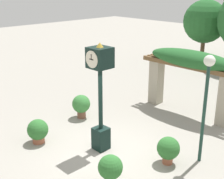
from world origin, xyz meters
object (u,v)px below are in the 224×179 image
object	(u,v)px
potted_plant_near_left	(168,149)
potted_plant_far_right	(38,130)
potted_plant_far_left	(81,105)
potted_plant_near_right	(110,168)
lamp_post	(207,88)
pedestal_clock	(100,89)

from	to	relation	value
potted_plant_near_left	potted_plant_far_right	world-z (taller)	potted_plant_near_left
potted_plant_far_left	potted_plant_far_right	world-z (taller)	potted_plant_far_left
potted_plant_near_left	potted_plant_far_left	world-z (taller)	potted_plant_far_left
potted_plant_far_right	potted_plant_near_right	bearing A→B (deg)	1.83
potted_plant_near_right	potted_plant_near_left	bearing A→B (deg)	78.19
potted_plant_near_left	potted_plant_near_right	distance (m)	2.03
lamp_post	potted_plant_near_right	bearing A→B (deg)	-109.71
pedestal_clock	potted_plant_far_left	size ratio (longest dim) A/B	3.67
potted_plant_near_left	potted_plant_near_right	size ratio (longest dim) A/B	0.95
pedestal_clock	potted_plant_near_left	size ratio (longest dim) A/B	4.11
potted_plant_near_right	potted_plant_far_left	distance (m)	4.59
potted_plant_far_left	potted_plant_far_right	distance (m)	2.42
potted_plant_far_left	potted_plant_far_right	size ratio (longest dim) A/B	1.15
potted_plant_near_left	potted_plant_far_right	bearing A→B (deg)	-151.33
pedestal_clock	potted_plant_far_right	size ratio (longest dim) A/B	4.21
potted_plant_far_left	potted_plant_near_left	bearing A→B (deg)	-3.25
potted_plant_near_left	lamp_post	size ratio (longest dim) A/B	0.26
pedestal_clock	potted_plant_near_right	xyz separation A→B (m)	(1.63, -1.14, -1.52)
pedestal_clock	potted_plant_near_right	bearing A→B (deg)	-34.95
pedestal_clock	potted_plant_near_left	world-z (taller)	pedestal_clock
pedestal_clock	potted_plant_near_right	world-z (taller)	pedestal_clock
potted_plant_far_right	lamp_post	world-z (taller)	lamp_post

